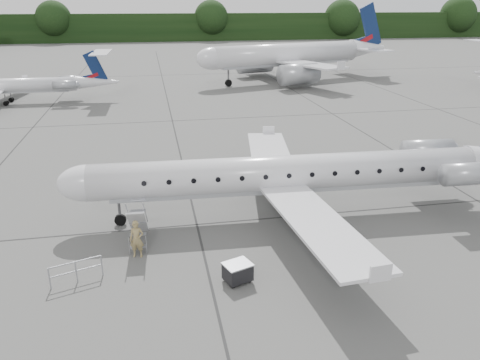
{
  "coord_description": "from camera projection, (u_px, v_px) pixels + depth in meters",
  "views": [
    {
      "loc": [
        -8.14,
        -19.39,
        11.48
      ],
      "look_at": [
        -3.63,
        4.1,
        2.3
      ],
      "focal_mm": 35.0,
      "sensor_mm": 36.0,
      "label": 1
    }
  ],
  "objects": [
    {
      "name": "ground",
      "position": [
        327.0,
        247.0,
        23.32
      ],
      "size": [
        320.0,
        320.0,
        0.0
      ],
      "primitive_type": "plane",
      "color": "#5B5A58",
      "rests_on": "ground"
    },
    {
      "name": "treeline",
      "position": [
        173.0,
        27.0,
        141.07
      ],
      "size": [
        260.0,
        4.0,
        8.0
      ],
      "primitive_type": "cube",
      "color": "black",
      "rests_on": "ground"
    },
    {
      "name": "main_regional_jet",
      "position": [
        288.0,
        156.0,
        25.6
      ],
      "size": [
        28.36,
        20.99,
        7.06
      ],
      "primitive_type": null,
      "rotation": [
        0.0,
        0.0,
        -0.04
      ],
      "color": "silver",
      "rests_on": "ground"
    },
    {
      "name": "airstair",
      "position": [
        138.0,
        223.0,
        23.31
      ],
      "size": [
        0.95,
        2.41,
        2.21
      ],
      "primitive_type": null,
      "rotation": [
        0.0,
        0.0,
        -0.04
      ],
      "color": "silver",
      "rests_on": "ground"
    },
    {
      "name": "passenger",
      "position": [
        137.0,
        239.0,
        22.14
      ],
      "size": [
        0.75,
        0.57,
        1.86
      ],
      "primitive_type": "imported",
      "rotation": [
        0.0,
        0.0,
        -0.2
      ],
      "color": "#8F7C4E",
      "rests_on": "ground"
    },
    {
      "name": "safety_railing",
      "position": [
        76.0,
        272.0,
        20.24
      ],
      "size": [
        2.11,
        0.78,
        1.0
      ],
      "primitive_type": null,
      "rotation": [
        0.0,
        0.0,
        0.33
      ],
      "color": "#96989E",
      "rests_on": "ground"
    },
    {
      "name": "baggage_cart",
      "position": [
        238.0,
        272.0,
        20.27
      ],
      "size": [
        1.34,
        1.22,
        0.96
      ],
      "primitive_type": null,
      "rotation": [
        0.0,
        0.0,
        0.35
      ],
      "color": "black",
      "rests_on": "ground"
    },
    {
      "name": "bg_narrowbody",
      "position": [
        287.0,
        43.0,
        69.28
      ],
      "size": [
        36.13,
        30.24,
        11.16
      ],
      "primitive_type": null,
      "rotation": [
        0.0,
        0.0,
        0.29
      ],
      "color": "silver",
      "rests_on": "ground"
    }
  ]
}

